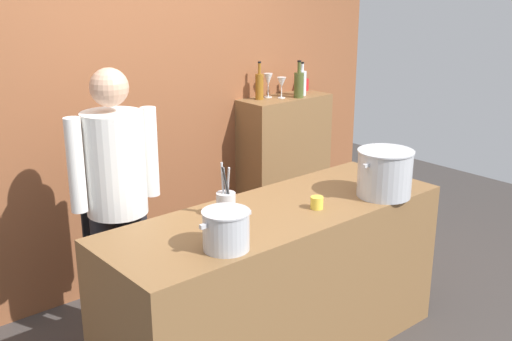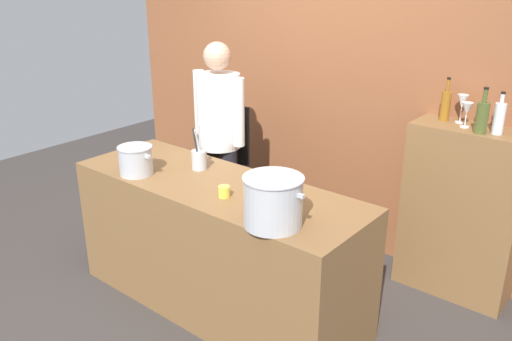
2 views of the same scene
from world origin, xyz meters
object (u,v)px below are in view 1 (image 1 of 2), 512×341
Objects in this scene: wine_bottle_olive at (299,84)px; stockpot_large at (385,173)px; butter_jar at (317,203)px; wine_glass_wide at (268,80)px; utensil_crock at (226,203)px; stockpot_small at (226,230)px; spice_tin_red at (303,85)px; wine_bottle_amber at (259,86)px; wine_glass_tall at (282,83)px; chef at (116,191)px; wine_bottle_clear at (302,82)px.

stockpot_large is at bearing -114.36° from wine_bottle_olive.
butter_jar is 0.38× the size of wine_glass_wide.
stockpot_small is at bearing -127.86° from utensil_crock.
utensil_crock is (0.26, 0.33, -0.02)m from stockpot_small.
stockpot_large is at bearing -118.81° from spice_tin_red.
stockpot_small is at bearing -135.20° from wine_bottle_amber.
spice_tin_red reaches higher than stockpot_large.
wine_glass_tall is (1.63, 1.38, 0.33)m from stockpot_small.
wine_glass_wide reaches higher than wine_glass_tall.
stockpot_small reaches higher than butter_jar.
utensil_crock is at bearing -137.05° from wine_bottle_amber.
chef is 5.70× the size of stockpot_small.
wine_glass_wide reaches higher than stockpot_small.
butter_jar is 0.71× the size of spice_tin_red.
chef reaches higher than wine_glass_tall.
utensil_crock is 1.77m from wine_glass_tall.
wine_glass_tall is (0.17, -0.07, 0.01)m from wine_bottle_amber.
stockpot_small is 0.42m from utensil_crock.
stockpot_large is at bearing -116.48° from wine_bottle_clear.
chef reaches higher than stockpot_small.
stockpot_large is 1.32× the size of wine_bottle_amber.
chef is 10.15× the size of wine_glass_tall.
butter_jar is 0.44× the size of wine_glass_tall.
stockpot_large is at bearing -102.19° from wine_bottle_amber.
wine_bottle_olive is 2.88× the size of spice_tin_red.
chef reaches higher than utensil_crock.
chef is 5.59× the size of utensil_crock.
wine_bottle_amber is (1.21, 1.13, 0.34)m from utensil_crock.
wine_glass_tall is 0.38m from spice_tin_red.
wine_bottle_amber is 0.11m from wine_glass_wide.
chef is 23.31× the size of butter_jar.
chef reaches higher than wine_bottle_olive.
wine_bottle_clear is at bearing -162.42° from chef.
wine_bottle_clear is 0.91× the size of wine_bottle_olive.
chef is 0.90m from stockpot_small.
spice_tin_red is at bearing 39.63° from wine_bottle_olive.
wine_bottle_olive is (1.84, 0.42, 0.35)m from chef.
chef reaches higher than wine_bottle_clear.
wine_bottle_amber is at bearing 166.38° from wine_bottle_clear.
wine_glass_wide is (-0.18, 0.16, 0.03)m from wine_bottle_olive.
spice_tin_red is (2.07, 0.62, 0.30)m from chef.
utensil_crock is 1.12× the size of wine_bottle_clear.
wine_glass_tall is (-0.12, 0.07, 0.01)m from wine_bottle_olive.
utensil_crock is 2.11m from spice_tin_red.
utensil_crock is 1.82× the size of wine_glass_tall.
wine_bottle_amber is (0.32, 1.47, 0.28)m from stockpot_large.
wine_glass_wide is at bearing -174.64° from spice_tin_red.
utensil_crock is at bearing -146.73° from wine_bottle_clear.
wine_glass_tall is at bearing 54.27° from butter_jar.
wine_bottle_amber is (0.76, 1.36, 0.38)m from butter_jar.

